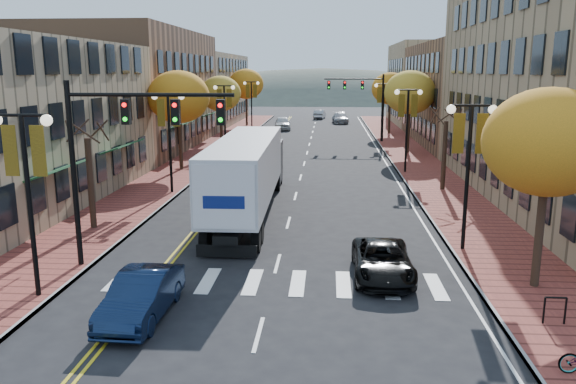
# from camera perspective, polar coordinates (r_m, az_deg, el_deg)

# --- Properties ---
(ground) EXTENTS (200.00, 200.00, 0.00)m
(ground) POSITION_cam_1_polar(r_m,az_deg,el_deg) (18.26, -2.23, -11.46)
(ground) COLOR black
(ground) RESTS_ON ground
(sidewalk_left) EXTENTS (4.00, 85.00, 0.15)m
(sidewalk_left) POSITION_cam_1_polar(r_m,az_deg,el_deg) (50.83, -8.33, 3.89)
(sidewalk_left) COLOR brown
(sidewalk_left) RESTS_ON ground
(sidewalk_right) EXTENTS (4.00, 85.00, 0.15)m
(sidewalk_right) POSITION_cam_1_polar(r_m,az_deg,el_deg) (50.15, 12.24, 3.63)
(sidewalk_right) COLOR brown
(sidewalk_right) RESTS_ON ground
(building_left_mid) EXTENTS (12.00, 24.00, 11.00)m
(building_left_mid) POSITION_cam_1_polar(r_m,az_deg,el_deg) (55.93, -15.88, 9.90)
(building_left_mid) COLOR brown
(building_left_mid) RESTS_ON ground
(building_left_far) EXTENTS (12.00, 26.00, 9.50)m
(building_left_far) POSITION_cam_1_polar(r_m,az_deg,el_deg) (79.92, -9.72, 10.21)
(building_left_far) COLOR #9E8966
(building_left_far) RESTS_ON ground
(building_right_mid) EXTENTS (15.00, 24.00, 10.00)m
(building_right_mid) POSITION_cam_1_polar(r_m,az_deg,el_deg) (60.96, 20.19, 9.30)
(building_right_mid) COLOR brown
(building_right_mid) RESTS_ON ground
(building_right_far) EXTENTS (15.00, 20.00, 11.00)m
(building_right_far) POSITION_cam_1_polar(r_m,az_deg,el_deg) (82.33, 16.02, 10.49)
(building_right_far) COLOR #9E8966
(building_right_far) RESTS_ON ground
(tree_left_a) EXTENTS (0.28, 0.28, 4.20)m
(tree_left_a) POSITION_cam_1_polar(r_m,az_deg,el_deg) (27.39, -19.41, 0.83)
(tree_left_a) COLOR #382619
(tree_left_a) RESTS_ON sidewalk_left
(tree_left_b) EXTENTS (4.48, 4.48, 7.21)m
(tree_left_b) POSITION_cam_1_polar(r_m,az_deg,el_deg) (42.09, -11.04, 9.44)
(tree_left_b) COLOR #382619
(tree_left_b) RESTS_ON sidewalk_left
(tree_left_c) EXTENTS (4.16, 4.16, 6.69)m
(tree_left_c) POSITION_cam_1_polar(r_m,az_deg,el_deg) (57.69, -6.88, 9.88)
(tree_left_c) COLOR #382619
(tree_left_c) RESTS_ON sidewalk_left
(tree_left_d) EXTENTS (4.61, 4.61, 7.42)m
(tree_left_d) POSITION_cam_1_polar(r_m,az_deg,el_deg) (75.42, -4.27, 10.89)
(tree_left_d) COLOR #382619
(tree_left_d) RESTS_ON sidewalk_left
(tree_right_a) EXTENTS (4.16, 4.16, 6.69)m
(tree_right_a) POSITION_cam_1_polar(r_m,az_deg,el_deg) (20.05, 24.92, 4.57)
(tree_right_a) COLOR #382619
(tree_right_a) RESTS_ON sidewalk_right
(tree_right_b) EXTENTS (0.28, 0.28, 4.20)m
(tree_right_b) POSITION_cam_1_polar(r_m,az_deg,el_deg) (35.70, 15.58, 3.60)
(tree_right_b) COLOR #382619
(tree_right_b) RESTS_ON sidewalk_right
(tree_right_c) EXTENTS (4.48, 4.48, 7.21)m
(tree_right_c) POSITION_cam_1_polar(r_m,az_deg,el_deg) (51.14, 12.28, 9.84)
(tree_right_c) COLOR #382619
(tree_right_c) RESTS_ON sidewalk_right
(tree_right_d) EXTENTS (4.35, 4.35, 7.00)m
(tree_right_d) POSITION_cam_1_polar(r_m,az_deg,el_deg) (67.02, 10.36, 10.29)
(tree_right_d) COLOR #382619
(tree_right_d) RESTS_ON sidewalk_right
(lamp_left_a) EXTENTS (1.96, 0.36, 6.05)m
(lamp_left_a) POSITION_cam_1_polar(r_m,az_deg,el_deg) (19.32, -25.05, 2.02)
(lamp_left_a) COLOR black
(lamp_left_a) RESTS_ON ground
(lamp_left_b) EXTENTS (1.96, 0.36, 6.05)m
(lamp_left_b) POSITION_cam_1_polar(r_m,az_deg,el_deg) (34.07, -12.00, 6.85)
(lamp_left_b) COLOR black
(lamp_left_b) RESTS_ON ground
(lamp_left_c) EXTENTS (1.96, 0.36, 6.05)m
(lamp_left_c) POSITION_cam_1_polar(r_m,az_deg,el_deg) (51.57, -6.47, 8.78)
(lamp_left_c) COLOR black
(lamp_left_c) RESTS_ON ground
(lamp_left_d) EXTENTS (1.96, 0.36, 6.05)m
(lamp_left_d) POSITION_cam_1_polar(r_m,az_deg,el_deg) (69.32, -3.74, 9.70)
(lamp_left_d) COLOR black
(lamp_left_d) RESTS_ON ground
(lamp_right_a) EXTENTS (1.96, 0.36, 6.05)m
(lamp_right_a) POSITION_cam_1_polar(r_m,az_deg,el_deg) (23.49, 17.93, 4.21)
(lamp_right_a) COLOR black
(lamp_right_a) RESTS_ON ground
(lamp_right_b) EXTENTS (1.96, 0.36, 6.05)m
(lamp_right_b) POSITION_cam_1_polar(r_m,az_deg,el_deg) (41.11, 12.05, 7.73)
(lamp_right_b) COLOR black
(lamp_right_b) RESTS_ON ground
(lamp_right_c) EXTENTS (1.96, 0.36, 6.05)m
(lamp_right_c) POSITION_cam_1_polar(r_m,az_deg,el_deg) (58.96, 9.68, 9.11)
(lamp_right_c) COLOR black
(lamp_right_c) RESTS_ON ground
(traffic_mast_near) EXTENTS (6.10, 0.35, 7.00)m
(traffic_mast_near) POSITION_cam_1_polar(r_m,az_deg,el_deg) (21.09, -16.44, 5.17)
(traffic_mast_near) COLOR black
(traffic_mast_near) RESTS_ON ground
(traffic_mast_far) EXTENTS (6.10, 0.34, 7.00)m
(traffic_mast_far) POSITION_cam_1_polar(r_m,az_deg,el_deg) (58.77, 7.71, 9.77)
(traffic_mast_far) COLOR black
(traffic_mast_far) RESTS_ON ground
(semi_truck) EXTENTS (2.87, 16.17, 4.03)m
(semi_truck) POSITION_cam_1_polar(r_m,az_deg,el_deg) (29.20, -3.99, 2.39)
(semi_truck) COLOR black
(semi_truck) RESTS_ON ground
(navy_sedan) EXTENTS (1.60, 4.28, 1.40)m
(navy_sedan) POSITION_cam_1_polar(r_m,az_deg,el_deg) (17.74, -14.66, -10.15)
(navy_sedan) COLOR #0D1934
(navy_sedan) RESTS_ON ground
(black_suv) EXTENTS (2.09, 4.51, 1.25)m
(black_suv) POSITION_cam_1_polar(r_m,az_deg,el_deg) (20.66, 9.56, -6.89)
(black_suv) COLOR black
(black_suv) RESTS_ON ground
(car_far_white) EXTENTS (2.44, 5.03, 1.65)m
(car_far_white) POSITION_cam_1_polar(r_m,az_deg,el_deg) (71.53, -0.57, 7.01)
(car_far_white) COLOR silver
(car_far_white) RESTS_ON ground
(car_far_silver) EXTENTS (2.43, 5.23, 1.48)m
(car_far_silver) POSITION_cam_1_polar(r_m,az_deg,el_deg) (80.91, 5.32, 7.51)
(car_far_silver) COLOR #94939A
(car_far_silver) RESTS_ON ground
(car_far_oncoming) EXTENTS (1.93, 4.34, 1.39)m
(car_far_oncoming) POSITION_cam_1_polar(r_m,az_deg,el_deg) (88.16, 3.22, 7.90)
(car_far_oncoming) COLOR #9C9CA3
(car_far_oncoming) RESTS_ON ground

